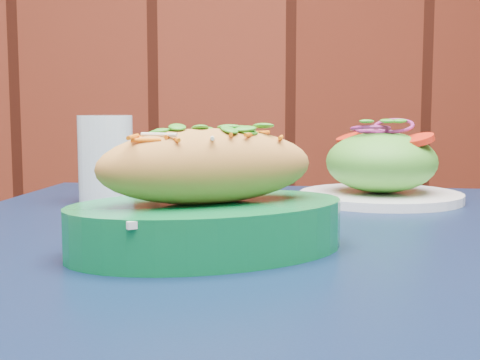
{
  "coord_description": "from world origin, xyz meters",
  "views": [
    {
      "loc": [
        -0.19,
        1.03,
        0.88
      ],
      "look_at": [
        -0.17,
        1.68,
        0.81
      ],
      "focal_mm": 50.0,
      "sensor_mm": 36.0,
      "label": 1
    }
  ],
  "objects": [
    {
      "name": "salad_plate",
      "position": [
        0.03,
        1.95,
        0.79
      ],
      "size": [
        0.23,
        0.23,
        0.11
      ],
      "rotation": [
        0.0,
        0.0,
        0.36
      ],
      "color": "white",
      "rests_on": "cafe_table"
    },
    {
      "name": "banh_mi_basket",
      "position": [
        -0.2,
        1.63,
        0.8
      ],
      "size": [
        0.31,
        0.26,
        0.12
      ],
      "rotation": [
        0.0,
        0.0,
        0.41
      ],
      "color": "#096A33",
      "rests_on": "cafe_table"
    },
    {
      "name": "cafe_table",
      "position": [
        -0.13,
        1.73,
        0.66
      ],
      "size": [
        0.91,
        0.91,
        0.75
      ],
      "rotation": [
        0.0,
        0.0,
        -0.15
      ],
      "color": "black",
      "rests_on": "ground"
    },
    {
      "name": "water_glass",
      "position": [
        -0.35,
        1.94,
        0.81
      ],
      "size": [
        0.07,
        0.07,
        0.12
      ],
      "primitive_type": "cylinder",
      "color": "silver",
      "rests_on": "cafe_table"
    }
  ]
}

